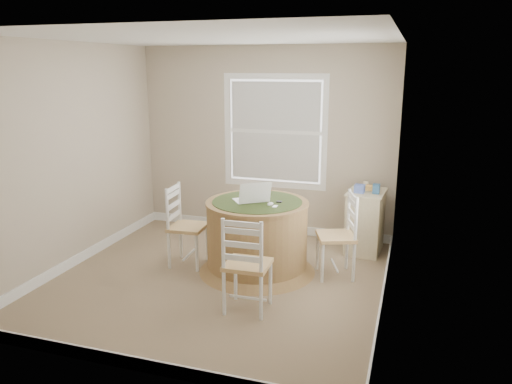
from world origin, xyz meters
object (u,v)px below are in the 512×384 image
(chair_right, at_px, (336,236))
(laptop, at_px, (252,199))
(chair_left, at_px, (188,227))
(round_table, at_px, (257,234))
(corner_chest, at_px, (365,221))
(chair_near, at_px, (248,264))

(chair_right, xyz_separation_m, laptop, (-0.94, -0.16, 0.40))
(chair_left, height_order, chair_right, same)
(round_table, xyz_separation_m, laptop, (-0.06, -0.02, 0.42))
(chair_right, relative_size, corner_chest, 1.19)
(chair_left, bearing_deg, corner_chest, -64.87)
(chair_left, relative_size, chair_near, 1.00)
(chair_right, height_order, laptop, laptop)
(chair_right, bearing_deg, chair_near, -52.15)
(laptop, bearing_deg, chair_left, -33.73)
(round_table, relative_size, chair_right, 1.42)
(round_table, height_order, chair_right, chair_right)
(chair_right, bearing_deg, chair_left, -103.09)
(round_table, bearing_deg, chair_near, -78.98)
(round_table, xyz_separation_m, chair_left, (-0.84, -0.06, 0.02))
(chair_left, relative_size, chair_right, 1.00)
(chair_left, xyz_separation_m, laptop, (0.78, 0.05, 0.40))
(corner_chest, bearing_deg, chair_left, -146.77)
(round_table, bearing_deg, laptop, -163.92)
(chair_right, xyz_separation_m, corner_chest, (0.23, 0.88, -0.07))
(round_table, relative_size, chair_left, 1.42)
(chair_left, distance_m, corner_chest, 2.24)
(chair_left, distance_m, laptop, 0.88)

